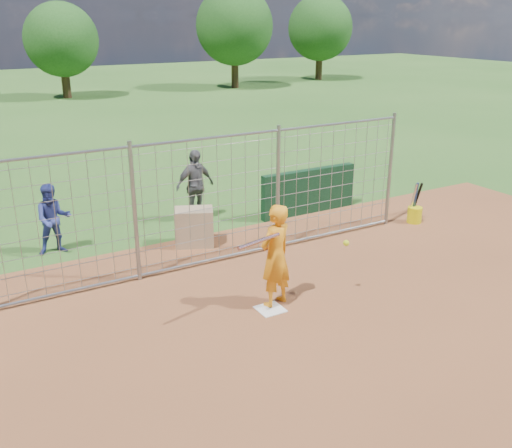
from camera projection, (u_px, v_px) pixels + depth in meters
ground at (264, 305)px, 9.65m from camera, size 100.00×100.00×0.00m
infield_dirt at (385, 403)px, 7.20m from camera, size 18.00×18.00×0.00m
home_plate at (270, 309)px, 9.48m from camera, size 0.43×0.43×0.02m
dugout_wall at (309, 191)px, 13.98m from camera, size 2.60×0.20×1.10m
batter at (275, 256)px, 9.37m from camera, size 0.74×0.60×1.78m
bystander_a at (53, 219)px, 11.52m from camera, size 0.77×0.63×1.47m
bystander_b at (195, 186)px, 13.35m from camera, size 1.06×0.58×1.72m
equipment_bin at (194, 227)px, 12.05m from camera, size 0.95×0.82×0.80m
equipment_in_play at (282, 242)px, 8.98m from camera, size 2.16×0.28×0.44m
bucket_with_bats at (415, 213)px, 13.41m from camera, size 0.34×0.35×0.98m
backstop_fence at (211, 203)px, 10.84m from camera, size 9.08×0.08×2.60m
tree_line at (62, 32)px, 32.73m from camera, size 44.66×6.72×6.48m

